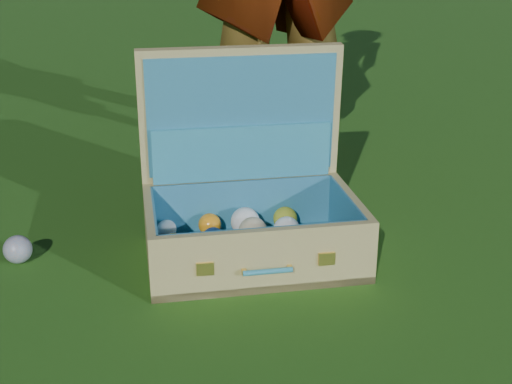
{
  "coord_description": "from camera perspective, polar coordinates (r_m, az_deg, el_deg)",
  "views": [
    {
      "loc": [
        0.38,
        -1.71,
        0.86
      ],
      "look_at": [
        0.19,
        0.07,
        0.17
      ],
      "focal_mm": 50.0,
      "sensor_mm": 36.0,
      "label": 1
    }
  ],
  "objects": [
    {
      "name": "stray_ball",
      "position": [
        1.99,
        -18.53,
        -4.38
      ],
      "size": [
        0.08,
        0.08,
        0.08
      ],
      "primitive_type": "sphere",
      "color": "teal",
      "rests_on": "ground"
    },
    {
      "name": "ground",
      "position": [
        1.95,
        -5.84,
        -5.11
      ],
      "size": [
        60.0,
        60.0,
        0.0
      ],
      "primitive_type": "plane",
      "color": "#215114",
      "rests_on": "ground"
    },
    {
      "name": "suitcase",
      "position": [
        1.92,
        -0.59,
        -0.54
      ],
      "size": [
        0.65,
        0.55,
        0.54
      ],
      "rotation": [
        0.0,
        0.0,
        0.29
      ],
      "color": "tan",
      "rests_on": "ground"
    }
  ]
}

